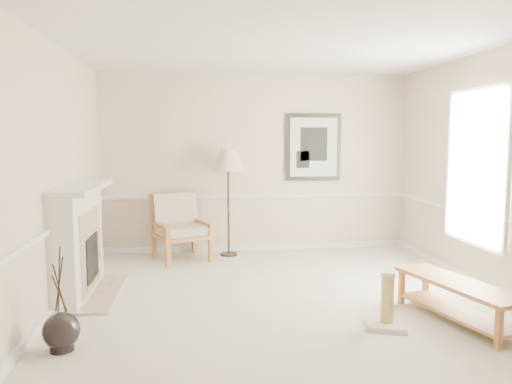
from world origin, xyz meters
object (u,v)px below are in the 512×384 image
at_px(armchair, 179,224).
at_px(floor_lamp, 228,163).
at_px(floor_vase, 61,332).
at_px(bench, 458,295).
at_px(scratching_post, 387,309).

relative_size(armchair, floor_lamp, 0.61).
distance_m(floor_vase, armchair, 3.42).
distance_m(bench, scratching_post, 0.76).
distance_m(floor_vase, floor_lamp, 4.00).
bearing_deg(bench, armchair, 133.64).
bearing_deg(armchair, bench, -68.24).
relative_size(armchair, bench, 0.67).
relative_size(floor_vase, floor_lamp, 0.56).
xyz_separation_m(floor_vase, floor_lamp, (1.67, 3.40, 1.29)).
bearing_deg(scratching_post, floor_lamp, 113.27).
bearing_deg(scratching_post, armchair, 124.88).
relative_size(floor_vase, bench, 0.62).
xyz_separation_m(floor_vase, scratching_post, (3.04, 0.22, 0.00)).
height_order(floor_vase, bench, floor_vase).
bearing_deg(floor_lamp, scratching_post, -66.73).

